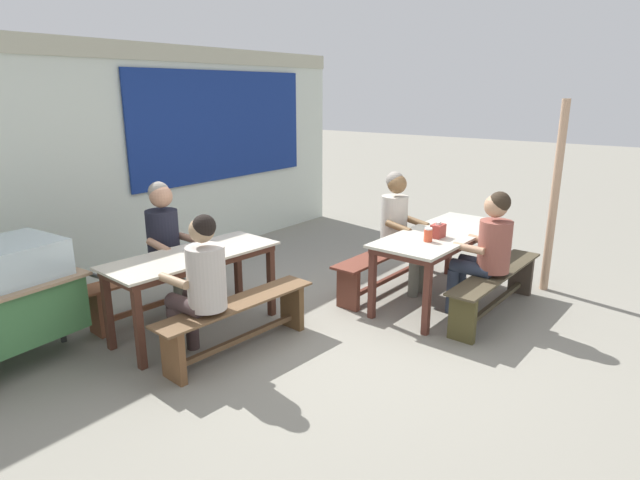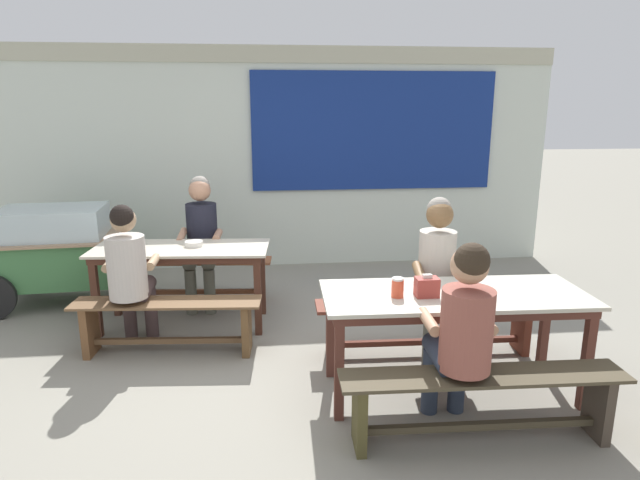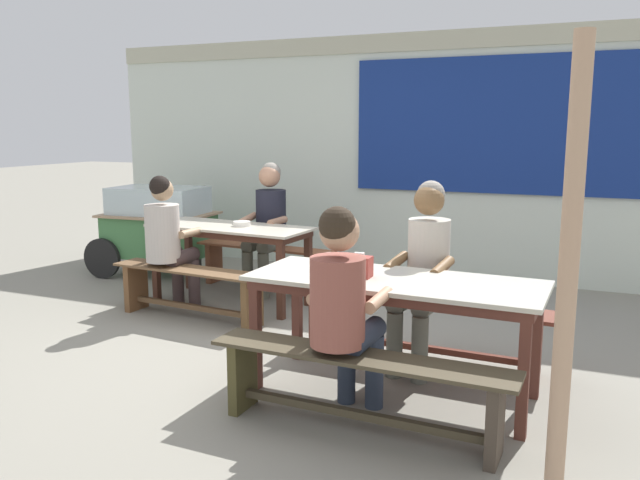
% 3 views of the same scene
% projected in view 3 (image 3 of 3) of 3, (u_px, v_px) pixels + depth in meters
% --- Properties ---
extents(ground_plane, '(40.00, 40.00, 0.00)m').
position_uv_depth(ground_plane, '(264.00, 345.00, 4.96)').
color(ground_plane, gray).
extents(backdrop_wall, '(6.96, 0.23, 2.67)m').
position_uv_depth(backdrop_wall, '(387.00, 149.00, 7.30)').
color(backdrop_wall, silver).
rests_on(backdrop_wall, ground_plane).
extents(dining_table_far, '(1.61, 0.74, 0.74)m').
position_uv_depth(dining_table_far, '(230.00, 234.00, 6.05)').
color(dining_table_far, beige).
rests_on(dining_table_far, ground_plane).
extents(dining_table_near, '(1.82, 0.76, 0.74)m').
position_uv_depth(dining_table_near, '(394.00, 290.00, 3.96)').
color(dining_table_near, beige).
rests_on(dining_table_near, ground_plane).
extents(bench_far_back, '(1.55, 0.39, 0.45)m').
position_uv_depth(bench_far_back, '(265.00, 261.00, 6.64)').
color(bench_far_back, brown).
rests_on(bench_far_back, ground_plane).
extents(bench_far_front, '(1.53, 0.41, 0.45)m').
position_uv_depth(bench_far_front, '(191.00, 287.00, 5.60)').
color(bench_far_front, brown).
rests_on(bench_far_front, ground_plane).
extents(bench_near_back, '(1.83, 0.35, 0.45)m').
position_uv_depth(bench_near_back, '(420.00, 320.00, 4.56)').
color(bench_near_back, brown).
rests_on(bench_near_back, ground_plane).
extents(bench_near_front, '(1.72, 0.33, 0.45)m').
position_uv_depth(bench_near_front, '(358.00, 382.00, 3.49)').
color(bench_near_front, '#443B29').
rests_on(bench_near_front, ground_plane).
extents(food_cart, '(1.53, 0.91, 1.00)m').
position_uv_depth(food_cart, '(158.00, 224.00, 7.26)').
color(food_cart, '#417A44').
rests_on(food_cart, ground_plane).
extents(person_center_facing, '(0.42, 0.54, 1.31)m').
position_uv_depth(person_center_facing, '(268.00, 219.00, 6.47)').
color(person_center_facing, '#606152').
rests_on(person_center_facing, ground_plane).
extents(person_right_near_table, '(0.43, 0.56, 1.30)m').
position_uv_depth(person_right_near_table, '(424.00, 264.00, 4.40)').
color(person_right_near_table, '#66685C').
rests_on(person_right_near_table, ground_plane).
extents(person_left_back_turned, '(0.42, 0.54, 1.25)m').
position_uv_depth(person_left_back_turned, '(168.00, 236.00, 5.72)').
color(person_left_back_turned, '#463535').
rests_on(person_left_back_turned, ground_plane).
extents(person_near_front, '(0.42, 0.56, 1.25)m').
position_uv_depth(person_near_front, '(343.00, 301.00, 3.54)').
color(person_near_front, '#2D3649').
rests_on(person_near_front, ground_plane).
extents(tissue_box, '(0.15, 0.10, 0.15)m').
position_uv_depth(tissue_box, '(359.00, 266.00, 3.98)').
color(tissue_box, '#983730').
rests_on(tissue_box, dining_table_near).
extents(condiment_jar, '(0.08, 0.08, 0.13)m').
position_uv_depth(condiment_jar, '(330.00, 264.00, 4.06)').
color(condiment_jar, '#D1472C').
rests_on(condiment_jar, dining_table_near).
extents(soup_bowl, '(0.16, 0.16, 0.04)m').
position_uv_depth(soup_bowl, '(242.00, 224.00, 6.02)').
color(soup_bowl, silver).
rests_on(soup_bowl, dining_table_far).
extents(wooden_support_post, '(0.09, 0.09, 2.06)m').
position_uv_depth(wooden_support_post, '(568.00, 275.00, 2.79)').
color(wooden_support_post, tan).
rests_on(wooden_support_post, ground_plane).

